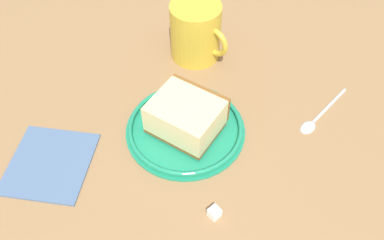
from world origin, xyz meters
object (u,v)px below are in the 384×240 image
Objects in this scene: cake_slice at (186,116)px; sugar_cube at (214,213)px; teaspoon at (316,118)px; small_plate at (185,128)px; tea_mug at (196,31)px; folded_napkin at (50,163)px.

cake_slice reaches higher than sugar_cube.
small_plate is at bearing 97.91° from teaspoon.
cake_slice is 15.13cm from sugar_cube.
sugar_cube is (-31.86, -3.30, -4.44)cm from tea_mug.
teaspoon reaches higher than folded_napkin.
sugar_cube reaches higher than folded_napkin.
sugar_cube is at bearing -163.35° from cake_slice.
tea_mug reaches higher than teaspoon.
teaspoon is 7.14× the size of sugar_cube.
teaspoon is at bearing -82.68° from cake_slice.
teaspoon is (2.59, -20.19, -2.94)cm from cake_slice.
teaspoon is (2.83, -20.32, -0.30)cm from small_plate.
small_plate reaches higher than folded_napkin.
folded_napkin is at bearing 140.35° from tea_mug.
tea_mug is 32.28cm from folded_napkin.
small_plate is 1.80× the size of tea_mug.
cake_slice is 1.06× the size of folded_napkin.
small_plate is 1.43× the size of cake_slice.
folded_napkin is 8.40× the size of sugar_cube.
cake_slice reaches higher than teaspoon.
tea_mug is 24.84cm from teaspoon.
small_plate reaches higher than teaspoon.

